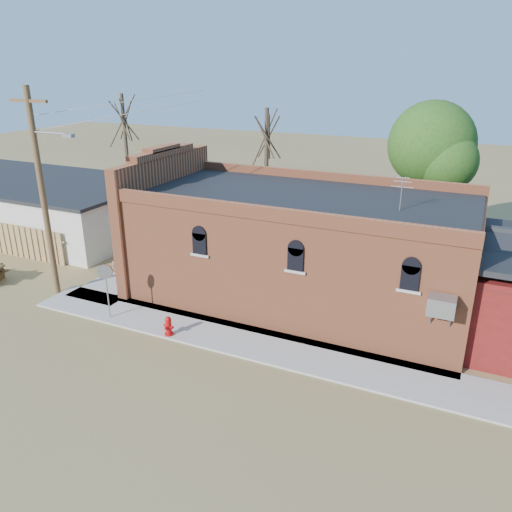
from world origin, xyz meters
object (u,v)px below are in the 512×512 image
at_px(fire_hydrant, 168,326).
at_px(stop_sign, 106,277).
at_px(trash_barrel, 124,259).
at_px(utility_pole, 43,190).
at_px(brick_bar, 294,246).

relative_size(fire_hydrant, stop_sign, 0.33).
bearing_deg(trash_barrel, utility_pole, -103.07).
relative_size(utility_pole, trash_barrel, 10.89).
height_order(fire_hydrant, trash_barrel, trash_barrel).
xyz_separation_m(utility_pole, stop_sign, (3.80, -0.98, -2.90)).
bearing_deg(utility_pole, fire_hydrant, -9.80).
distance_m(stop_sign, trash_barrel, 5.65).
height_order(stop_sign, trash_barrel, stop_sign).
distance_m(brick_bar, utility_pole, 10.96).
height_order(brick_bar, fire_hydrant, brick_bar).
height_order(utility_pole, fire_hydrant, utility_pole).
xyz_separation_m(stop_sign, trash_barrel, (-2.96, 4.62, -1.37)).
bearing_deg(stop_sign, trash_barrel, 110.01).
relative_size(brick_bar, fire_hydrant, 21.28).
height_order(brick_bar, trash_barrel, brick_bar).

